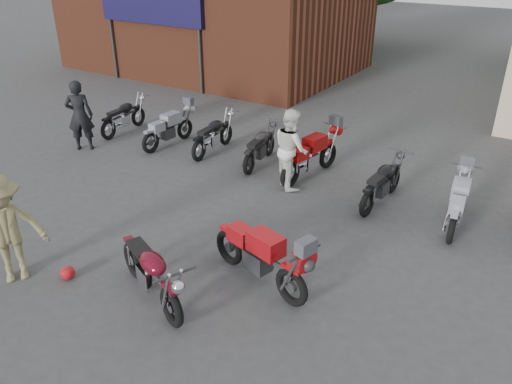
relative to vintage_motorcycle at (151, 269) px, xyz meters
The scene contains 15 objects.
ground 0.68m from the vintage_motorcycle, 143.01° to the left, with size 90.00×90.00×0.00m, color #39393C.
brick_building 16.99m from the vintage_motorcycle, 123.10° to the left, with size 12.00×8.00×4.00m, color brown.
vintage_motorcycle is the anchor object (origin of this frame).
sportbike 1.81m from the vintage_motorcycle, 46.54° to the left, with size 2.14×0.71×1.24m, color #AC0E14, non-canonical shape.
helmet 1.76m from the vintage_motorcycle, 166.87° to the right, with size 0.26×0.26×0.24m, color #A81118.
person_dark 7.35m from the vintage_motorcycle, 148.22° to the left, with size 0.71×0.47×1.96m, color black.
person_light 4.97m from the vintage_motorcycle, 92.44° to the left, with size 0.92×0.72×1.89m, color silver.
person_tan 2.59m from the vintage_motorcycle, 160.67° to the right, with size 1.27×0.73×1.96m, color olive.
row_bike_0 8.34m from the vintage_motorcycle, 138.94° to the left, with size 1.89×0.62×1.10m, color black, non-canonical shape.
row_bike_1 6.95m from the vintage_motorcycle, 129.31° to the left, with size 1.91×0.63×1.11m, color #979BA5, non-canonical shape.
row_bike_2 6.41m from the vintage_motorcycle, 118.17° to the left, with size 1.90×0.63×1.10m, color black, non-canonical shape.
row_bike_3 5.83m from the vintage_motorcycle, 104.91° to the left, with size 1.85×0.61×1.07m, color black, non-canonical shape.
row_bike_4 5.66m from the vintage_motorcycle, 90.34° to the left, with size 2.12×0.70×1.23m, color #B30E0F, non-canonical shape.
row_bike_5 5.59m from the vintage_motorcycle, 69.76° to the left, with size 1.92×0.63×1.11m, color black, non-canonical shape.
row_bike_6 6.25m from the vintage_motorcycle, 55.25° to the left, with size 1.95×0.64×1.13m, color #989AA6, non-canonical shape.
Camera 1 is at (5.18, -4.76, 5.29)m, focal length 35.00 mm.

